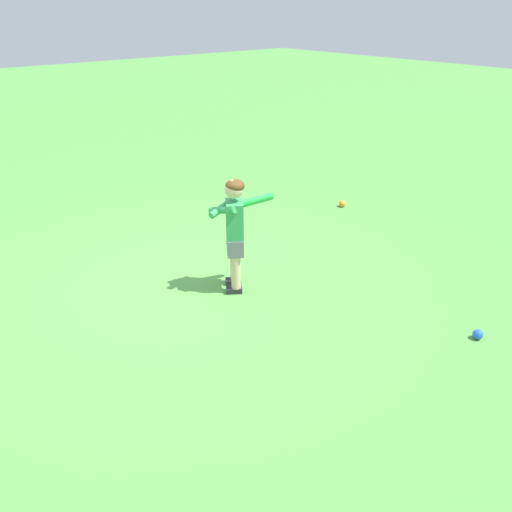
{
  "coord_description": "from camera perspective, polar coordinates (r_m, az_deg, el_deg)",
  "views": [
    {
      "loc": [
        2.36,
        3.88,
        2.49
      ],
      "look_at": [
        -0.37,
        0.68,
        0.45
      ],
      "focal_mm": 37.1,
      "sensor_mm": 36.0,
      "label": 1
    }
  ],
  "objects": [
    {
      "name": "ground_plane",
      "position": [
        5.18,
        -7.98,
        -3.15
      ],
      "size": [
        40.0,
        40.0,
        0.0
      ],
      "primitive_type": "plane",
      "color": "#519942"
    },
    {
      "name": "child_batter",
      "position": [
        4.81,
        -2.29,
        3.36
      ],
      "size": [
        0.61,
        0.34,
        1.08
      ],
      "color": "#232328",
      "rests_on": "ground"
    },
    {
      "name": "play_ball_far_left",
      "position": [
        4.71,
        22.79,
        -7.8
      ],
      "size": [
        0.08,
        0.08,
        0.08
      ],
      "primitive_type": "sphere",
      "color": "blue",
      "rests_on": "ground"
    },
    {
      "name": "play_ball_behind_batter",
      "position": [
        7.18,
        9.29,
        5.58
      ],
      "size": [
        0.09,
        0.09,
        0.09
      ],
      "primitive_type": "sphere",
      "color": "orange",
      "rests_on": "ground"
    }
  ]
}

